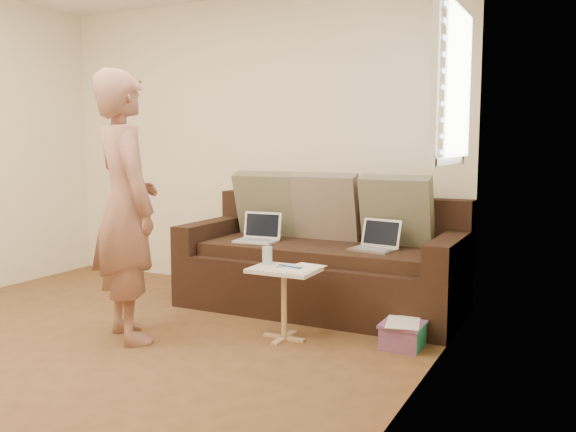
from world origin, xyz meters
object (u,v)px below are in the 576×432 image
(laptop_white, at_px, (256,242))
(laptop_silver, at_px, (373,251))
(drinking_glass, at_px, (267,255))
(side_table, at_px, (284,304))
(striped_box, at_px, (403,335))
(sofa, at_px, (321,256))
(person, at_px, (126,206))

(laptop_white, bearing_deg, laptop_silver, -2.42)
(laptop_white, relative_size, drinking_glass, 2.70)
(drinking_glass, bearing_deg, side_table, -22.89)
(laptop_silver, bearing_deg, striped_box, -43.40)
(laptop_silver, bearing_deg, drinking_glass, -119.20)
(side_table, distance_m, striped_box, 0.80)
(side_table, bearing_deg, laptop_white, 131.38)
(laptop_silver, relative_size, drinking_glass, 2.65)
(sofa, height_order, drinking_glass, sofa)
(laptop_white, distance_m, striped_box, 1.51)
(laptop_white, relative_size, side_table, 0.66)
(striped_box, bearing_deg, person, -159.87)
(sofa, bearing_deg, side_table, -83.96)
(sofa, xyz_separation_m, striped_box, (0.85, -0.62, -0.34))
(person, xyz_separation_m, drinking_glass, (0.79, 0.51, -0.35))
(sofa, distance_m, side_table, 0.83)
(side_table, distance_m, drinking_glass, 0.35)
(person, height_order, drinking_glass, person)
(laptop_white, relative_size, striped_box, 1.20)
(laptop_silver, height_order, person, person)
(side_table, height_order, striped_box, side_table)
(laptop_white, bearing_deg, person, -112.44)
(laptop_white, bearing_deg, drinking_glass, -59.48)
(person, distance_m, striped_box, 2.00)
(laptop_white, distance_m, side_table, 0.94)
(laptop_silver, bearing_deg, laptop_white, -167.09)
(drinking_glass, xyz_separation_m, striped_box, (0.93, 0.12, -0.46))
(drinking_glass, bearing_deg, striped_box, 7.17)
(side_table, relative_size, drinking_glass, 4.07)
(side_table, xyz_separation_m, drinking_glass, (-0.16, 0.07, 0.30))
(sofa, height_order, person, person)
(sofa, relative_size, laptop_silver, 6.92)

